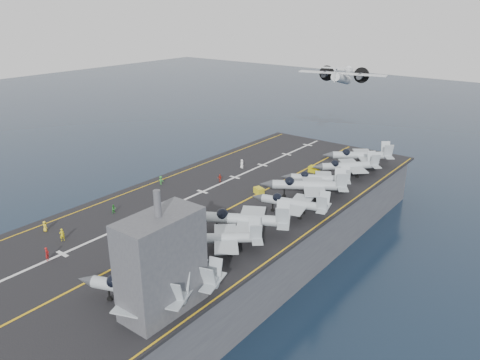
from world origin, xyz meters
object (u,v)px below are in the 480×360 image
Objects in this scene: fighter_jet_0 at (138,289)px; tow_cart_a at (181,237)px; transport_plane at (341,79)px; island_superstructure at (161,252)px.

tow_cart_a is (-7.60, 14.81, -1.88)m from fighter_jet_0.
fighter_jet_0 is 0.62× the size of transport_plane.
island_superstructure is at bearing 30.12° from fighter_jet_0.
island_superstructure reaches higher than tow_cart_a.
fighter_jet_0 is 16.76m from tow_cart_a.
tow_cart_a is at bearing 127.60° from island_superstructure.
island_superstructure is 5.86m from fighter_jet_0.
transport_plane reaches higher than tow_cart_a.
fighter_jet_0 is 7.81× the size of tow_cart_a.
fighter_jet_0 is at bearing -149.88° from island_superstructure.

